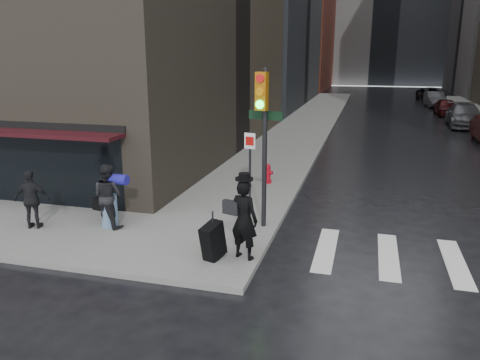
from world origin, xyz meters
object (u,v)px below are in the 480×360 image
object	(u,v)px
man_jeans	(108,195)
parked_car_6	(431,94)
man_greycoat	(32,200)
parked_car_3	(465,116)
traffic_light	(262,127)
parked_car_5	(435,99)
man_overcoat	(238,223)
fire_hydrant	(267,174)
parked_car_4	(446,107)

from	to	relation	value
man_jeans	parked_car_6	size ratio (longest dim) A/B	0.35
man_greycoat	parked_car_3	distance (m)	30.46
man_greycoat	traffic_light	bearing A→B (deg)	-178.76
man_greycoat	traffic_light	size ratio (longest dim) A/B	0.38
parked_car_5	man_overcoat	bearing A→B (deg)	-105.68
traffic_light	fire_hydrant	bearing A→B (deg)	111.31
parked_car_4	parked_car_5	world-z (taller)	parked_car_5
man_greycoat	parked_car_4	world-z (taller)	man_greycoat
parked_car_4	man_jeans	bearing A→B (deg)	-114.21
man_overcoat	parked_car_4	distance (m)	34.53
man_overcoat	parked_car_6	world-z (taller)	man_overcoat
parked_car_4	man_greycoat	bearing A→B (deg)	-116.77
man_jeans	parked_car_6	world-z (taller)	man_jeans
man_greycoat	parked_car_4	size ratio (longest dim) A/B	0.42
traffic_light	parked_car_5	distance (m)	38.93
fire_hydrant	parked_car_6	xyz separation A→B (m)	(10.32, 39.75, 0.24)
man_greycoat	parked_car_5	bearing A→B (deg)	-126.10
man_overcoat	man_greycoat	world-z (taller)	man_overcoat
fire_hydrant	parked_car_5	distance (m)	34.42
parked_car_3	parked_car_6	xyz separation A→B (m)	(-0.05, 20.39, -0.06)
man_jeans	traffic_light	distance (m)	4.86
man_greycoat	parked_car_5	xyz separation A→B (m)	(15.44, 39.60, -0.26)
fire_hydrant	parked_car_6	bearing A→B (deg)	75.45
fire_hydrant	parked_car_3	size ratio (longest dim) A/B	0.14
parked_car_5	parked_car_6	bearing A→B (deg)	84.08
parked_car_4	parked_car_6	xyz separation A→B (m)	(0.25, 13.59, 0.04)
traffic_light	parked_car_4	distance (m)	32.41
traffic_light	fire_hydrant	size ratio (longest dim) A/B	5.91
man_overcoat	parked_car_5	size ratio (longest dim) A/B	0.48
man_overcoat	man_jeans	size ratio (longest dim) A/B	1.17
man_jeans	parked_car_4	size ratio (longest dim) A/B	0.46
traffic_light	parked_car_4	bearing A→B (deg)	84.80
man_overcoat	parked_car_5	world-z (taller)	man_overcoat
man_greycoat	traffic_light	distance (m)	6.92
man_greycoat	parked_car_4	distance (m)	36.31
man_overcoat	man_greycoat	distance (m)	6.28
man_jeans	parked_car_3	size ratio (longest dim) A/B	0.34
man_jeans	fire_hydrant	size ratio (longest dim) A/B	2.44
parked_car_4	parked_car_5	xyz separation A→B (m)	(-0.12, 6.80, 0.06)
parked_car_6	parked_car_5	bearing A→B (deg)	-98.55
fire_hydrant	parked_car_5	xyz separation A→B (m)	(9.94, 32.95, 0.26)
traffic_light	fire_hydrant	xyz separation A→B (m)	(-0.84, 4.83, -2.60)
man_jeans	parked_car_4	xyz separation A→B (m)	(13.51, 32.10, -0.40)
man_jeans	parked_car_3	world-z (taller)	man_jeans
fire_hydrant	man_greycoat	bearing A→B (deg)	-129.57
parked_car_4	parked_car_3	bearing A→B (deg)	-88.87
man_greycoat	fire_hydrant	xyz separation A→B (m)	(5.49, 6.65, -0.52)
man_jeans	parked_car_5	distance (m)	41.14
parked_car_3	parked_car_4	bearing A→B (deg)	94.60
parked_car_3	man_jeans	bearing A→B (deg)	-116.54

